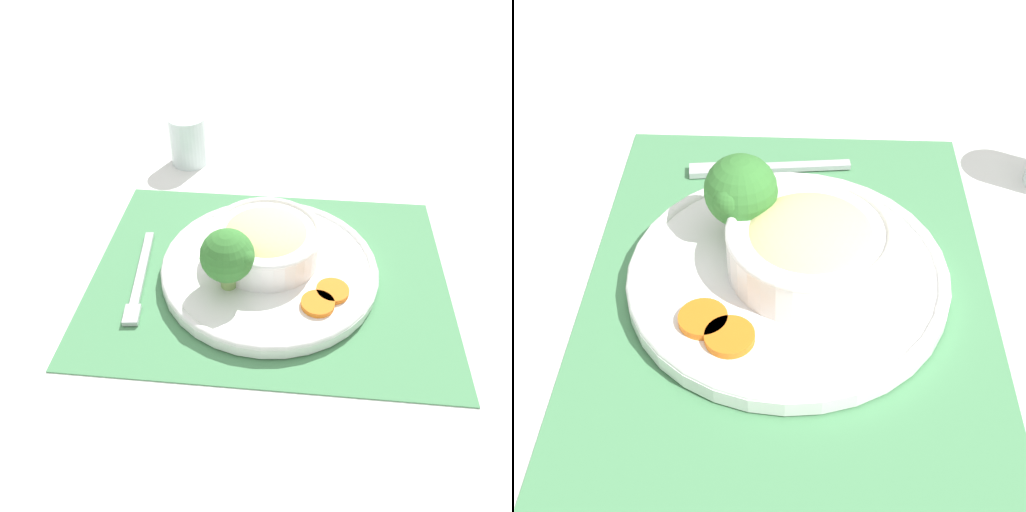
# 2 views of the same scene
# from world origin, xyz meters

# --- Properties ---
(ground_plane) EXTENTS (4.00, 4.00, 0.00)m
(ground_plane) POSITION_xyz_m (0.00, 0.00, 0.00)
(ground_plane) COLOR white
(placemat) EXTENTS (0.50, 0.39, 0.00)m
(placemat) POSITION_xyz_m (0.00, 0.00, 0.00)
(placemat) COLOR #4C8C59
(placemat) RESTS_ON ground_plane
(plate) EXTENTS (0.30, 0.30, 0.02)m
(plate) POSITION_xyz_m (0.00, 0.00, 0.02)
(plate) COLOR white
(plate) RESTS_ON placemat
(bowl) EXTENTS (0.16, 0.16, 0.06)m
(bowl) POSITION_xyz_m (0.01, -0.02, 0.05)
(bowl) COLOR white
(bowl) RESTS_ON plate
(broccoli_floret) EXTENTS (0.07, 0.07, 0.09)m
(broccoli_floret) POSITION_xyz_m (0.05, 0.05, 0.07)
(broccoli_floret) COLOR #84AD5B
(broccoli_floret) RESTS_ON plate
(carrot_slice_near) EXTENTS (0.04, 0.04, 0.01)m
(carrot_slice_near) POSITION_xyz_m (-0.07, 0.07, 0.02)
(carrot_slice_near) COLOR orange
(carrot_slice_near) RESTS_ON plate
(carrot_slice_middle) EXTENTS (0.04, 0.04, 0.01)m
(carrot_slice_middle) POSITION_xyz_m (-0.09, 0.05, 0.02)
(carrot_slice_middle) COLOR orange
(carrot_slice_middle) RESTS_ON plate
(water_glass) EXTENTS (0.07, 0.07, 0.09)m
(water_glass) POSITION_xyz_m (0.17, -0.30, 0.04)
(water_glass) COLOR silver
(water_glass) RESTS_ON ground_plane
(fork) EXTENTS (0.04, 0.18, 0.01)m
(fork) POSITION_xyz_m (0.18, 0.04, 0.01)
(fork) COLOR #B7B7BC
(fork) RESTS_ON placemat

